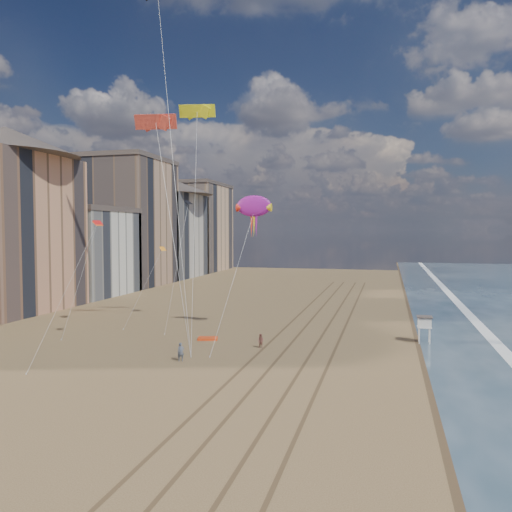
# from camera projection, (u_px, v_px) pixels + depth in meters

# --- Properties ---
(ground) EXTENTS (260.00, 260.00, 0.00)m
(ground) POSITION_uv_depth(u_px,v_px,m) (208.00, 419.00, 33.17)
(ground) COLOR brown
(ground) RESTS_ON ground
(wet_sand) EXTENTS (260.00, 260.00, 0.00)m
(wet_sand) POSITION_uv_depth(u_px,v_px,m) (445.00, 324.00, 66.89)
(wet_sand) COLOR #42301E
(wet_sand) RESTS_ON ground
(foam) EXTENTS (260.00, 260.00, 0.00)m
(foam) POSITION_uv_depth(u_px,v_px,m) (479.00, 325.00, 65.81)
(foam) COLOR white
(foam) RESTS_ON ground
(tracks) EXTENTS (7.68, 120.00, 0.01)m
(tracks) POSITION_uv_depth(u_px,v_px,m) (312.00, 332.00, 61.46)
(tracks) COLOR brown
(tracks) RESTS_ON ground
(buildings) EXTENTS (34.72, 131.35, 29.00)m
(buildings) POSITION_uv_depth(u_px,v_px,m) (115.00, 225.00, 107.50)
(buildings) COLOR #C6B284
(buildings) RESTS_ON ground
(lifeguard_stand) EXTENTS (1.66, 1.66, 2.99)m
(lifeguard_stand) POSITION_uv_depth(u_px,v_px,m) (425.00, 322.00, 55.31)
(lifeguard_stand) COLOR silver
(lifeguard_stand) RESTS_ON ground
(grounded_kite) EXTENTS (2.54, 1.97, 0.25)m
(grounded_kite) POSITION_uv_depth(u_px,v_px,m) (208.00, 339.00, 57.11)
(grounded_kite) COLOR #EF4114
(grounded_kite) RESTS_ON ground
(show_kite) EXTENTS (4.39, 6.65, 19.02)m
(show_kite) POSITION_uv_depth(u_px,v_px,m) (254.00, 206.00, 59.86)
(show_kite) COLOR #94168E
(show_kite) RESTS_ON ground
(kite_flyer_a) EXTENTS (0.77, 0.69, 1.78)m
(kite_flyer_a) POSITION_uv_depth(u_px,v_px,m) (181.00, 352.00, 47.73)
(kite_flyer_a) COLOR #535B6B
(kite_flyer_a) RESTS_ON ground
(kite_flyer_b) EXTENTS (0.88, 0.78, 1.50)m
(kite_flyer_b) POSITION_uv_depth(u_px,v_px,m) (261.00, 341.00, 53.02)
(kite_flyer_b) COLOR #94554B
(kite_flyer_b) RESTS_ON ground
(parafoils) EXTENTS (10.20, 4.63, 18.63)m
(parafoils) POSITION_uv_depth(u_px,v_px,m) (166.00, 56.00, 60.43)
(parafoils) COLOR black
(parafoils) RESTS_ON ground
(small_kites) EXTENTS (11.01, 18.37, 6.83)m
(small_kites) POSITION_uv_depth(u_px,v_px,m) (135.00, 223.00, 62.48)
(small_kites) COLOR red
(small_kites) RESTS_ON ground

